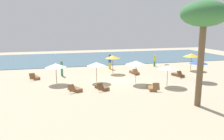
{
  "coord_description": "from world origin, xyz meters",
  "views": [
    {
      "loc": [
        -6.89,
        -21.69,
        5.6
      ],
      "look_at": [
        -1.18,
        0.32,
        1.1
      ],
      "focal_mm": 36.02,
      "sensor_mm": 36.0,
      "label": 1
    }
  ],
  "objects_px": {
    "umbrella_5": "(168,67)",
    "umbrella_1": "(192,55)",
    "umbrella_0": "(136,63)",
    "lounger_3": "(166,68)",
    "person_2": "(155,60)",
    "lounger_1": "(178,75)",
    "lounger_4": "(75,89)",
    "umbrella_6": "(56,65)",
    "lounger_5": "(102,88)",
    "umbrella_2": "(96,64)",
    "umbrella_3": "(113,57)",
    "person_1": "(110,61)",
    "umbrella_4": "(198,62)",
    "lounger_2": "(134,72)",
    "palm_0": "(204,17)",
    "person_0": "(62,68)",
    "lounger_6": "(35,77)",
    "lounger_0": "(152,88)"
  },
  "relations": [
    {
      "from": "umbrella_2",
      "to": "lounger_3",
      "type": "xyz_separation_m",
      "value": [
        9.98,
        4.32,
        -1.66
      ]
    },
    {
      "from": "lounger_5",
      "to": "lounger_6",
      "type": "relative_size",
      "value": 1.01
    },
    {
      "from": "umbrella_4",
      "to": "lounger_4",
      "type": "relative_size",
      "value": 1.21
    },
    {
      "from": "lounger_2",
      "to": "lounger_3",
      "type": "height_order",
      "value": "lounger_3"
    },
    {
      "from": "umbrella_2",
      "to": "lounger_5",
      "type": "height_order",
      "value": "umbrella_2"
    },
    {
      "from": "umbrella_5",
      "to": "umbrella_1",
      "type": "bearing_deg",
      "value": 42.87
    },
    {
      "from": "umbrella_3",
      "to": "lounger_0",
      "type": "relative_size",
      "value": 1.24
    },
    {
      "from": "lounger_2",
      "to": "person_2",
      "type": "bearing_deg",
      "value": 41.68
    },
    {
      "from": "lounger_2",
      "to": "lounger_5",
      "type": "xyz_separation_m",
      "value": [
        -5.11,
        -5.51,
        0.0
      ]
    },
    {
      "from": "lounger_0",
      "to": "lounger_2",
      "type": "xyz_separation_m",
      "value": [
        0.82,
        6.7,
        -0.0
      ]
    },
    {
      "from": "lounger_4",
      "to": "umbrella_4",
      "type": "bearing_deg",
      "value": 2.32
    },
    {
      "from": "lounger_2",
      "to": "person_0",
      "type": "bearing_deg",
      "value": 172.55
    },
    {
      "from": "umbrella_2",
      "to": "lounger_4",
      "type": "height_order",
      "value": "umbrella_2"
    },
    {
      "from": "person_0",
      "to": "umbrella_5",
      "type": "bearing_deg",
      "value": -36.02
    },
    {
      "from": "umbrella_2",
      "to": "lounger_2",
      "type": "bearing_deg",
      "value": 28.08
    },
    {
      "from": "palm_0",
      "to": "lounger_0",
      "type": "bearing_deg",
      "value": 107.51
    },
    {
      "from": "umbrella_0",
      "to": "lounger_1",
      "type": "xyz_separation_m",
      "value": [
        5.67,
        1.65,
        -1.88
      ]
    },
    {
      "from": "lounger_4",
      "to": "lounger_6",
      "type": "relative_size",
      "value": 1.01
    },
    {
      "from": "umbrella_4",
      "to": "lounger_3",
      "type": "xyz_separation_m",
      "value": [
        -0.19,
        6.44,
        -1.77
      ]
    },
    {
      "from": "umbrella_2",
      "to": "umbrella_4",
      "type": "xyz_separation_m",
      "value": [
        10.17,
        -2.12,
        0.12
      ]
    },
    {
      "from": "umbrella_6",
      "to": "lounger_5",
      "type": "bearing_deg",
      "value": -39.69
    },
    {
      "from": "lounger_3",
      "to": "umbrella_3",
      "type": "bearing_deg",
      "value": -175.42
    },
    {
      "from": "umbrella_0",
      "to": "umbrella_1",
      "type": "height_order",
      "value": "umbrella_0"
    },
    {
      "from": "umbrella_3",
      "to": "umbrella_5",
      "type": "xyz_separation_m",
      "value": [
        3.53,
        -6.84,
        -0.15
      ]
    },
    {
      "from": "person_1",
      "to": "umbrella_5",
      "type": "bearing_deg",
      "value": -71.62
    },
    {
      "from": "person_1",
      "to": "palm_0",
      "type": "bearing_deg",
      "value": -79.95
    },
    {
      "from": "umbrella_3",
      "to": "umbrella_1",
      "type": "bearing_deg",
      "value": -3.81
    },
    {
      "from": "umbrella_0",
      "to": "lounger_4",
      "type": "height_order",
      "value": "umbrella_0"
    },
    {
      "from": "lounger_2",
      "to": "person_0",
      "type": "height_order",
      "value": "person_0"
    },
    {
      "from": "umbrella_6",
      "to": "lounger_6",
      "type": "relative_size",
      "value": 1.17
    },
    {
      "from": "umbrella_4",
      "to": "person_2",
      "type": "height_order",
      "value": "umbrella_4"
    },
    {
      "from": "person_2",
      "to": "lounger_2",
      "type": "bearing_deg",
      "value": -138.32
    },
    {
      "from": "lounger_0",
      "to": "person_1",
      "type": "xyz_separation_m",
      "value": [
        -1.23,
        10.52,
        0.81
      ]
    },
    {
      "from": "umbrella_3",
      "to": "lounger_2",
      "type": "height_order",
      "value": "umbrella_3"
    },
    {
      "from": "umbrella_2",
      "to": "lounger_2",
      "type": "height_order",
      "value": "umbrella_2"
    },
    {
      "from": "lounger_2",
      "to": "umbrella_1",
      "type": "bearing_deg",
      "value": 2.66
    },
    {
      "from": "umbrella_1",
      "to": "lounger_4",
      "type": "distance_m",
      "value": 16.41
    },
    {
      "from": "lounger_1",
      "to": "person_2",
      "type": "height_order",
      "value": "person_2"
    },
    {
      "from": "lounger_0",
      "to": "lounger_5",
      "type": "xyz_separation_m",
      "value": [
        -4.3,
        1.19,
        -0.0
      ]
    },
    {
      "from": "umbrella_3",
      "to": "person_0",
      "type": "relative_size",
      "value": 1.24
    },
    {
      "from": "umbrella_3",
      "to": "person_0",
      "type": "xyz_separation_m",
      "value": [
        -5.96,
        0.05,
        -1.07
      ]
    },
    {
      "from": "lounger_2",
      "to": "lounger_6",
      "type": "relative_size",
      "value": 1.02
    },
    {
      "from": "umbrella_3",
      "to": "lounger_5",
      "type": "distance_m",
      "value": 7.32
    },
    {
      "from": "umbrella_1",
      "to": "lounger_2",
      "type": "xyz_separation_m",
      "value": [
        -7.79,
        -0.36,
        -1.75
      ]
    },
    {
      "from": "lounger_4",
      "to": "person_1",
      "type": "relative_size",
      "value": 0.91
    },
    {
      "from": "umbrella_0",
      "to": "lounger_3",
      "type": "relative_size",
      "value": 1.3
    },
    {
      "from": "lounger_5",
      "to": "lounger_6",
      "type": "height_order",
      "value": "lounger_6"
    },
    {
      "from": "lounger_5",
      "to": "palm_0",
      "type": "bearing_deg",
      "value": -45.12
    },
    {
      "from": "umbrella_3",
      "to": "lounger_3",
      "type": "bearing_deg",
      "value": 4.58
    },
    {
      "from": "person_2",
      "to": "lounger_1",
      "type": "bearing_deg",
      "value": -91.15
    }
  ]
}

